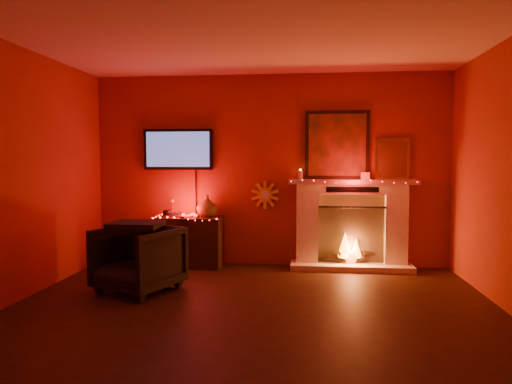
# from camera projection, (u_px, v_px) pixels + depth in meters

# --- Properties ---
(room) EXTENTS (5.00, 5.00, 5.00)m
(room) POSITION_uv_depth(u_px,v_px,m) (246.00, 177.00, 3.99)
(room) COLOR black
(room) RESTS_ON ground
(floor) EXTENTS (5.00, 5.00, 0.00)m
(floor) POSITION_uv_depth(u_px,v_px,m) (246.00, 327.00, 4.08)
(floor) COLOR black
(floor) RESTS_ON ground
(fireplace) EXTENTS (1.72, 0.40, 2.18)m
(fireplace) POSITION_uv_depth(u_px,v_px,m) (350.00, 216.00, 6.28)
(fireplace) COLOR #F0DEC9
(fireplace) RESTS_ON floor
(tv) EXTENTS (1.00, 0.07, 1.24)m
(tv) POSITION_uv_depth(u_px,v_px,m) (178.00, 150.00, 6.54)
(tv) COLOR black
(tv) RESTS_ON room
(sunburst_clock) EXTENTS (0.40, 0.03, 0.40)m
(sunburst_clock) POSITION_uv_depth(u_px,v_px,m) (265.00, 195.00, 6.48)
(sunburst_clock) COLOR gold
(sunburst_clock) RESTS_ON room
(console_table) EXTENTS (0.92, 0.54, 1.01)m
(console_table) POSITION_uv_depth(u_px,v_px,m) (190.00, 238.00, 6.41)
(console_table) COLOR black
(console_table) RESTS_ON floor
(armchair) EXTENTS (1.06, 1.07, 0.75)m
(armchair) POSITION_uv_depth(u_px,v_px,m) (138.00, 259.00, 5.18)
(armchair) COLOR black
(armchair) RESTS_ON floor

